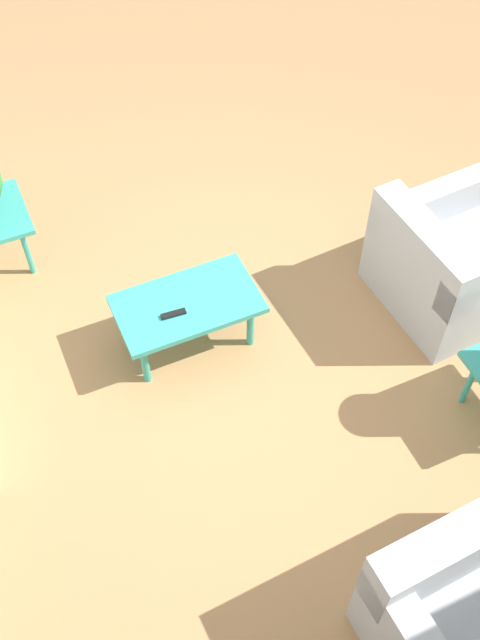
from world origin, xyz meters
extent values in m
plane|color=#A87A4C|center=(0.00, 0.00, 0.00)|extent=(14.00, 14.00, 0.00)
cube|color=#A8ADB2|center=(-1.41, 0.24, 0.22)|extent=(0.96, 0.97, 0.44)
cube|color=#A8ADB2|center=(-1.06, 0.26, 0.64)|extent=(0.26, 0.93, 0.40)
cube|color=#A8ADB2|center=(-1.39, -0.14, 0.57)|extent=(0.91, 0.21, 0.26)
cube|color=teal|center=(0.42, -0.12, 0.41)|extent=(0.92, 0.53, 0.04)
cylinder|color=teal|center=(0.05, -0.29, 0.19)|extent=(0.05, 0.05, 0.39)
cylinder|color=teal|center=(0.79, -0.29, 0.19)|extent=(0.05, 0.05, 0.39)
cylinder|color=teal|center=(0.05, 0.05, 0.19)|extent=(0.05, 0.05, 0.39)
cylinder|color=teal|center=(0.79, 0.05, 0.19)|extent=(0.05, 0.05, 0.39)
cylinder|color=teal|center=(1.24, -1.58, 0.22)|extent=(0.04, 0.04, 0.44)
cylinder|color=teal|center=(1.24, -1.19, 0.22)|extent=(0.04, 0.04, 0.44)
cylinder|color=teal|center=(-1.00, 1.03, 0.22)|extent=(0.04, 0.04, 0.44)
cube|color=black|center=(0.54, -0.06, 0.44)|extent=(0.16, 0.05, 0.02)
camera|label=1|loc=(1.35, 2.79, 4.11)|focal=42.00mm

